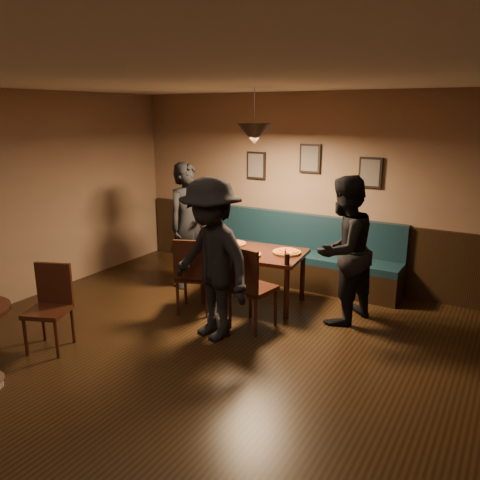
{
  "coord_description": "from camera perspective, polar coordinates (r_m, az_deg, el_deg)",
  "views": [
    {
      "loc": [
        2.74,
        -3.14,
        2.51
      ],
      "look_at": [
        -0.24,
        1.86,
        0.95
      ],
      "focal_mm": 35.85,
      "sensor_mm": 36.0,
      "label": 1
    }
  ],
  "objects": [
    {
      "name": "napkin_b",
      "position": [
        6.45,
        -3.51,
        -1.15
      ],
      "size": [
        0.16,
        0.16,
        0.01
      ],
      "primitive_type": "cube",
      "rotation": [
        0.0,
        0.0,
        0.05
      ],
      "color": "#1F7522",
      "rests_on": "dining_table"
    },
    {
      "name": "dining_table",
      "position": [
        6.49,
        1.59,
        -4.37
      ],
      "size": [
        1.43,
        1.02,
        0.71
      ],
      "primitive_type": "cube",
      "rotation": [
        0.0,
        0.0,
        0.13
      ],
      "color": "#321A0D",
      "rests_on": "floor"
    },
    {
      "name": "wall_back",
      "position": [
        7.27,
        8.31,
        6.07
      ],
      "size": [
        6.0,
        0.0,
        6.0
      ],
      "primitive_type": "plane",
      "rotation": [
        1.57,
        0.0,
        0.0
      ],
      "color": "#8C704F",
      "rests_on": "ground"
    },
    {
      "name": "pizza_a",
      "position": [
        6.69,
        -0.68,
        -0.41
      ],
      "size": [
        0.43,
        0.43,
        0.04
      ],
      "primitive_type": "cylinder",
      "rotation": [
        0.0,
        0.0,
        -0.41
      ],
      "color": "orange",
      "rests_on": "dining_table"
    },
    {
      "name": "picture_center",
      "position": [
        7.19,
        8.35,
        9.58
      ],
      "size": [
        0.32,
        0.04,
        0.42
      ],
      "primitive_type": "cube",
      "color": "black",
      "rests_on": "wall_back"
    },
    {
      "name": "pizza_b",
      "position": [
        6.17,
        0.96,
        -1.73
      ],
      "size": [
        0.41,
        0.41,
        0.04
      ],
      "primitive_type": "cylinder",
      "rotation": [
        0.0,
        0.0,
        0.24
      ],
      "color": "#D06727",
      "rests_on": "dining_table"
    },
    {
      "name": "floor",
      "position": [
        4.87,
        -9.2,
        -16.24
      ],
      "size": [
        7.0,
        7.0,
        0.0
      ],
      "primitive_type": "plane",
      "color": "black",
      "rests_on": "ground"
    },
    {
      "name": "ceiling",
      "position": [
        4.18,
        -10.87,
        18.73
      ],
      "size": [
        7.0,
        7.0,
        0.0
      ],
      "primitive_type": "plane",
      "rotation": [
        3.14,
        0.0,
        0.0
      ],
      "color": "silver",
      "rests_on": "ground"
    },
    {
      "name": "diner_left",
      "position": [
        7.0,
        -6.18,
        1.73
      ],
      "size": [
        0.6,
        0.76,
        1.83
      ],
      "primitive_type": "imported",
      "rotation": [
        0.0,
        0.0,
        1.31
      ],
      "color": "black",
      "rests_on": "floor"
    },
    {
      "name": "picture_left",
      "position": [
        7.59,
        1.96,
        8.87
      ],
      "size": [
        0.32,
        0.04,
        0.42
      ],
      "primitive_type": "cube",
      "color": "black",
      "rests_on": "wall_back"
    },
    {
      "name": "tabasco_bottle",
      "position": [
        6.1,
        5.42,
        -1.63
      ],
      "size": [
        0.03,
        0.03,
        0.11
      ],
      "primitive_type": "cylinder",
      "rotation": [
        0.0,
        0.0,
        0.36
      ],
      "color": "maroon",
      "rests_on": "dining_table"
    },
    {
      "name": "picture_right",
      "position": [
        6.91,
        15.25,
        7.75
      ],
      "size": [
        0.32,
        0.04,
        0.42
      ],
      "primitive_type": "cube",
      "color": "black",
      "rests_on": "wall_back"
    },
    {
      "name": "diner_front",
      "position": [
        5.33,
        -3.46,
        -2.37
      ],
      "size": [
        1.34,
        1.02,
        1.84
      ],
      "primitive_type": "imported",
      "rotation": [
        0.0,
        0.0,
        -0.32
      ],
      "color": "black",
      "rests_on": "floor"
    },
    {
      "name": "soda_glass",
      "position": [
        5.83,
        5.62,
        -2.29
      ],
      "size": [
        0.07,
        0.07,
        0.14
      ],
      "primitive_type": "cylinder",
      "rotation": [
        0.0,
        0.0,
        -0.13
      ],
      "color": "black",
      "rests_on": "dining_table"
    },
    {
      "name": "chair_near_left",
      "position": [
        6.18,
        -5.34,
        -4.05
      ],
      "size": [
        0.58,
        0.58,
        1.0
      ],
      "primitive_type": null,
      "rotation": [
        0.0,
        0.0,
        0.39
      ],
      "color": "black",
      "rests_on": "floor"
    },
    {
      "name": "cutlery_set",
      "position": [
        6.06,
        -0.63,
        -2.2
      ],
      "size": [
        0.18,
        0.09,
        0.0
      ],
      "primitive_type": "cube",
      "rotation": [
        0.0,
        0.0,
        1.17
      ],
      "color": "silver",
      "rests_on": "dining_table"
    },
    {
      "name": "chair_near_right",
      "position": [
        5.69,
        1.55,
        -5.55
      ],
      "size": [
        0.52,
        0.52,
        1.03
      ],
      "primitive_type": null,
      "rotation": [
        0.0,
        0.0,
        -0.16
      ],
      "color": "black",
      "rests_on": "floor"
    },
    {
      "name": "cafe_chair_far",
      "position": [
        5.58,
        -21.95,
        -7.67
      ],
      "size": [
        0.54,
        0.54,
        0.93
      ],
      "primitive_type": null,
      "rotation": [
        0.0,
        0.0,
        3.53
      ],
      "color": "black",
      "rests_on": "floor"
    },
    {
      "name": "pendant_lamp",
      "position": [
        6.13,
        1.72,
        12.56
      ],
      "size": [
        0.44,
        0.44,
        0.25
      ],
      "primitive_type": "cone",
      "rotation": [
        3.14,
        0.0,
        0.0
      ],
      "color": "black",
      "rests_on": "ceiling"
    },
    {
      "name": "diner_right",
      "position": [
        5.88,
        12.17,
        -1.23
      ],
      "size": [
        0.91,
        1.04,
        1.8
      ],
      "primitive_type": "imported",
      "rotation": [
        0.0,
        0.0,
        -1.86
      ],
      "color": "black",
      "rests_on": "floor"
    },
    {
      "name": "wainscot",
      "position": [
        7.44,
        7.96,
        -0.83
      ],
      "size": [
        5.88,
        0.06,
        1.0
      ],
      "primitive_type": "cube",
      "color": "black",
      "rests_on": "ground"
    },
    {
      "name": "napkin_a",
      "position": [
        6.87,
        -1.84,
        -0.14
      ],
      "size": [
        0.15,
        0.15,
        0.01
      ],
      "primitive_type": "cube",
      "rotation": [
        0.0,
        0.0,
        0.16
      ],
      "color": "#1B6821",
      "rests_on": "dining_table"
    },
    {
      "name": "booth_bench",
      "position": [
        7.2,
        7.11,
        -1.33
      ],
      "size": [
        3.0,
        0.6,
        1.0
      ],
      "primitive_type": null,
      "color": "#0F232D",
      "rests_on": "ground"
    },
    {
      "name": "pizza_c",
      "position": [
        6.3,
        5.59,
        -1.43
      ],
      "size": [
        0.39,
        0.39,
        0.04
      ],
      "primitive_type": "cylinder",
      "rotation": [
        0.0,
        0.0,
        0.07
      ],
      "color": "gold",
      "rests_on": "dining_table"
    }
  ]
}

